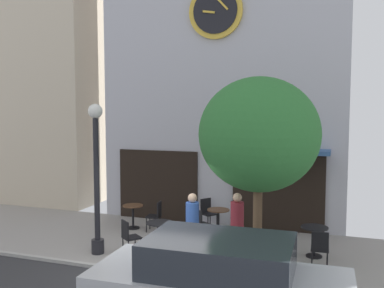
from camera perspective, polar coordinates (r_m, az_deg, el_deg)
clock_building at (r=14.75m, az=4.67°, el=14.07°), size 7.87×3.93×11.78m
neighbor_building_left at (r=18.74m, az=-20.61°, el=12.20°), size 6.06×3.11×12.38m
street_lamp at (r=10.96m, az=-12.70°, el=-4.53°), size 0.36×0.36×3.80m
street_tree at (r=9.27m, az=8.94°, el=1.20°), size 2.63×2.37×4.37m
cafe_table_leftmost at (r=13.32m, az=-7.93°, el=-9.16°), size 0.63×0.63×0.73m
cafe_table_rightmost at (r=11.31m, az=-4.34°, el=-11.49°), size 0.70×0.70×0.73m
cafe_table_center at (r=12.55m, az=3.56°, el=-9.85°), size 0.65×0.65×0.76m
cafe_table_near_door at (r=11.19m, az=16.12°, el=-11.82°), size 0.66×0.66×0.76m
cafe_chair_under_awning at (r=11.98m, az=1.09°, el=-10.48°), size 0.55×0.55×0.90m
cafe_chair_outer at (r=12.54m, az=-0.23°, el=-9.77°), size 0.47×0.47×0.90m
cafe_chair_left_end at (r=10.96m, az=-8.49°, el=-11.99°), size 0.56×0.56×0.90m
cafe_chair_near_lamp at (r=12.92m, az=-4.84°, el=-9.34°), size 0.45×0.45×0.90m
cafe_chair_mid_row at (r=10.41m, az=16.80°, el=-13.07°), size 0.41×0.41×0.90m
cafe_chair_facing_street at (r=13.27m, az=2.10°, el=-8.96°), size 0.56×0.56×0.90m
pedestrian_maroon at (r=10.44m, az=6.08°, el=-10.91°), size 0.43×0.43×1.67m
pedestrian_blue at (r=10.35m, az=0.06°, el=-11.04°), size 0.36×0.36×1.67m
parked_car_silver at (r=7.45m, az=3.63°, el=-18.34°), size 4.34×2.09×1.55m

